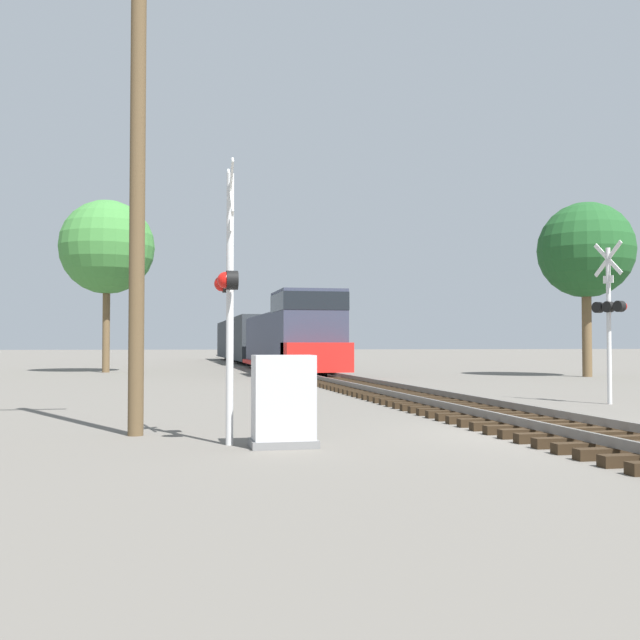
# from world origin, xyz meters

# --- Properties ---
(ground_plane) EXTENTS (400.00, 400.00, 0.00)m
(ground_plane) POSITION_xyz_m (0.00, 0.00, 0.00)
(ground_plane) COLOR #666059
(rail_track_bed) EXTENTS (2.60, 160.00, 0.31)m
(rail_track_bed) POSITION_xyz_m (0.00, -0.00, 0.14)
(rail_track_bed) COLOR black
(rail_track_bed) RESTS_ON ground
(freight_train) EXTENTS (3.15, 46.18, 4.20)m
(freight_train) POSITION_xyz_m (0.00, 43.41, 1.91)
(freight_train) COLOR #33384C
(freight_train) RESTS_ON ground
(crossing_signal_near) EXTENTS (0.32, 1.00, 4.52)m
(crossing_signal_near) POSITION_xyz_m (-5.87, -0.13, 2.51)
(crossing_signal_near) COLOR silver
(crossing_signal_near) RESTS_ON ground
(crossing_signal_far) EXTENTS (0.56, 1.01, 4.35)m
(crossing_signal_far) POSITION_xyz_m (4.81, 5.90, 2.49)
(crossing_signal_far) COLOR silver
(crossing_signal_far) RESTS_ON ground
(relay_cabinet) EXTENTS (1.04, 0.69, 1.43)m
(relay_cabinet) POSITION_xyz_m (-5.04, -0.53, 0.71)
(relay_cabinet) COLOR slate
(relay_cabinet) RESTS_ON ground
(utility_pole) EXTENTS (1.80, 0.27, 9.35)m
(utility_pole) POSITION_xyz_m (-7.36, 1.43, 4.82)
(utility_pole) COLOR brown
(utility_pole) RESTS_ON ground
(tree_far_right) EXTENTS (4.69, 4.69, 8.57)m
(tree_far_right) POSITION_xyz_m (13.38, 21.05, 6.19)
(tree_far_right) COLOR brown
(tree_far_right) RESTS_ON ground
(tree_mid_background) EXTENTS (5.31, 5.31, 9.75)m
(tree_mid_background) POSITION_xyz_m (-10.11, 31.61, 7.06)
(tree_mid_background) COLOR brown
(tree_mid_background) RESTS_ON ground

